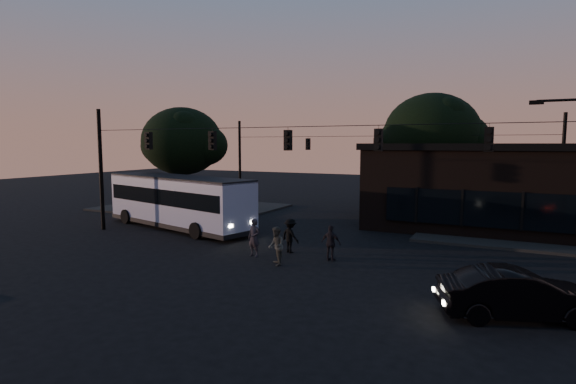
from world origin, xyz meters
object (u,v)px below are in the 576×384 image
at_px(car, 519,294).
at_px(pedestrian_c, 331,243).
at_px(building, 495,185).
at_px(pedestrian_a, 254,238).
at_px(pedestrian_d, 290,236).
at_px(pedestrian_b, 276,246).
at_px(bus, 178,199).

distance_m(car, pedestrian_c, 8.59).
height_order(building, pedestrian_a, building).
bearing_deg(pedestrian_d, building, -102.68).
bearing_deg(building, pedestrian_b, -119.90).
xyz_separation_m(bus, pedestrian_d, (9.26, -2.63, -1.02)).
bearing_deg(building, pedestrian_d, -125.86).
bearing_deg(pedestrian_a, bus, 162.48).
xyz_separation_m(car, pedestrian_c, (-7.65, 3.92, 0.06)).
distance_m(pedestrian_a, pedestrian_c, 3.70).
height_order(building, pedestrian_c, building).
bearing_deg(pedestrian_a, car, -5.66).
height_order(building, bus, building).
height_order(building, car, building).
height_order(car, pedestrian_d, pedestrian_d).
bearing_deg(pedestrian_c, bus, -9.09).
relative_size(pedestrian_a, pedestrian_d, 1.06).
distance_m(building, bus, 20.42).
bearing_deg(pedestrian_d, pedestrian_a, 73.28).
bearing_deg(bus, pedestrian_a, -12.45).
height_order(car, pedestrian_b, pedestrian_b).
height_order(pedestrian_b, pedestrian_c, pedestrian_b).
relative_size(bus, pedestrian_c, 7.26).
bearing_deg(building, pedestrian_a, -126.31).
height_order(car, pedestrian_c, pedestrian_c).
xyz_separation_m(pedestrian_c, pedestrian_d, (-2.37, 0.58, 0.02)).
bearing_deg(pedestrian_a, pedestrian_d, 59.55).
bearing_deg(pedestrian_d, pedestrian_b, 123.99).
relative_size(building, pedestrian_d, 9.03).
bearing_deg(pedestrian_b, building, 113.81).
bearing_deg(pedestrian_a, pedestrian_c, 23.21).
distance_m(building, pedestrian_a, 16.99).
distance_m(bus, pedestrian_d, 9.68).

